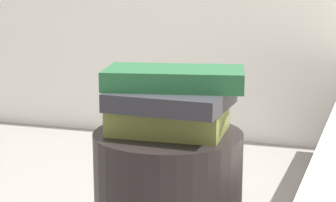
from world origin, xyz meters
The scene contains 3 objects.
book_olive centered at (0.00, 0.01, 0.61)m, with size 0.24×0.17×0.06m, color olive.
book_charcoal centered at (0.01, -0.01, 0.66)m, with size 0.24×0.21×0.04m, color #28282D.
book_forest centered at (0.01, 0.01, 0.70)m, with size 0.30×0.15×0.04m, color #1E512D.
Camera 1 is at (0.34, -1.14, 0.90)m, focal length 60.45 mm.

